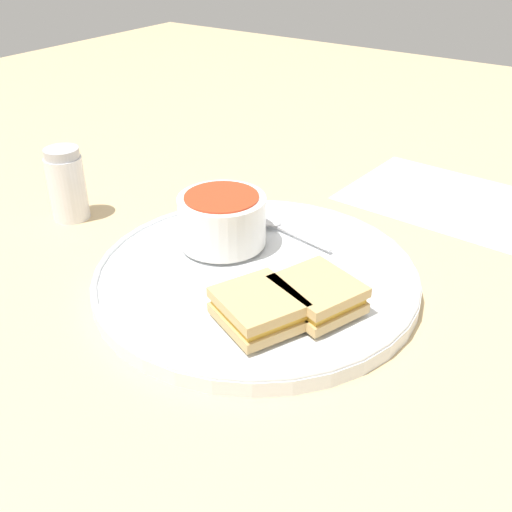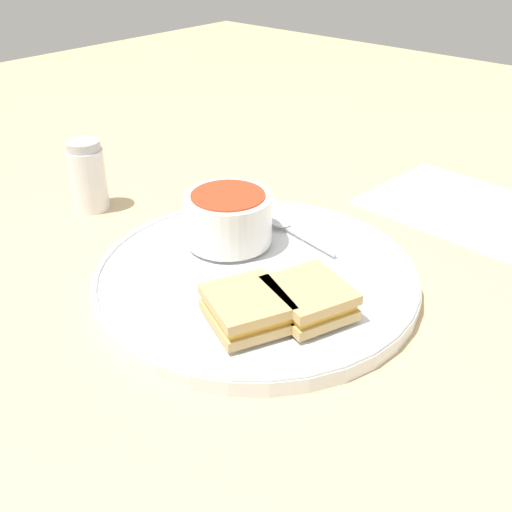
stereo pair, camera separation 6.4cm
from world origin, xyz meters
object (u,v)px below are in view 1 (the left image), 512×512
at_px(sandwich_half_near, 258,308).
at_px(sandwich_half_far, 317,294).
at_px(soup_bowl, 222,219).
at_px(salt_shaker, 67,184).
at_px(spoon, 275,223).

distance_m(sandwich_half_near, sandwich_half_far, 0.06).
bearing_deg(sandwich_half_far, sandwich_half_near, 146.75).
bearing_deg(soup_bowl, salt_shaker, 97.88).
height_order(soup_bowl, spoon, soup_bowl).
height_order(sandwich_half_near, salt_shaker, salt_shaker).
bearing_deg(sandwich_half_near, soup_bowl, 49.77).
relative_size(sandwich_half_near, sandwich_half_far, 1.03).
bearing_deg(salt_shaker, soup_bowl, -82.12).
bearing_deg(sandwich_half_far, soup_bowl, 71.91).
bearing_deg(soup_bowl, sandwich_half_far, -108.09).
distance_m(soup_bowl, spoon, 0.08).
xyz_separation_m(sandwich_half_near, sandwich_half_far, (0.05, -0.03, 0.00)).
bearing_deg(salt_shaker, sandwich_half_near, -101.35).
bearing_deg(salt_shaker, spoon, -68.91).
bearing_deg(soup_bowl, sandwich_half_near, -130.23).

